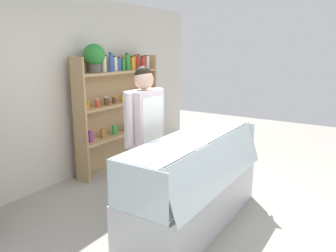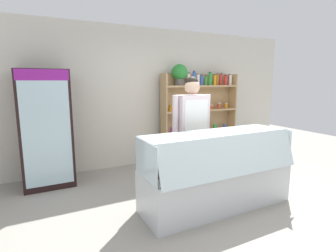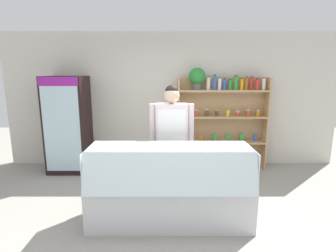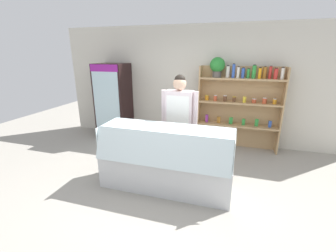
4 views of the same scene
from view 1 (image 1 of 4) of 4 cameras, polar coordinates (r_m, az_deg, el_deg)
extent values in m
plane|color=gray|center=(3.90, 5.65, -16.35)|extent=(12.00, 12.00, 0.00)
cube|color=beige|center=(4.93, -18.98, 5.85)|extent=(6.80, 0.10, 2.70)
cube|color=tan|center=(5.54, -9.54, 2.52)|extent=(1.75, 0.02, 1.82)
cube|color=tan|center=(4.85, -15.12, 0.71)|extent=(0.03, 0.28, 1.82)
cube|color=tan|center=(6.12, -3.15, 3.68)|extent=(0.03, 0.28, 1.82)
cube|color=tan|center=(5.53, -8.32, -1.33)|extent=(1.69, 0.28, 0.04)
cube|color=tan|center=(5.43, -8.49, 3.89)|extent=(1.69, 0.28, 0.04)
cube|color=tan|center=(5.37, -8.68, 9.26)|extent=(1.69, 0.28, 0.04)
cylinder|color=#4C4742|center=(4.99, -12.63, 9.75)|extent=(0.19, 0.19, 0.13)
sphere|color=#257C2D|center=(4.98, -12.75, 12.02)|extent=(0.32, 0.32, 0.32)
cylinder|color=silver|center=(5.17, -11.11, 10.55)|extent=(0.08, 0.08, 0.24)
cylinder|color=black|center=(5.14, -10.95, 11.98)|extent=(0.05, 0.05, 0.02)
cylinder|color=#3356B2|center=(5.22, -9.87, 10.84)|extent=(0.06, 0.06, 0.28)
cylinder|color=black|center=(5.23, -10.07, 12.44)|extent=(0.04, 0.04, 0.02)
cylinder|color=silver|center=(5.29, -9.13, 10.59)|extent=(0.06, 0.06, 0.22)
cylinder|color=black|center=(5.30, -9.34, 11.88)|extent=(0.04, 0.04, 0.02)
cylinder|color=#3356B2|center=(5.38, -8.62, 10.55)|extent=(0.07, 0.07, 0.20)
cylinder|color=black|center=(5.37, -8.62, 11.72)|extent=(0.05, 0.05, 0.02)
cylinder|color=#2D8C38|center=(5.45, -7.78, 10.55)|extent=(0.06, 0.06, 0.19)
cylinder|color=black|center=(5.45, -7.88, 11.64)|extent=(0.04, 0.04, 0.02)
cylinder|color=#2D8C38|center=(5.53, -7.01, 10.96)|extent=(0.08, 0.08, 0.26)
cylinder|color=black|center=(5.53, -7.17, 12.39)|extent=(0.05, 0.05, 0.02)
cylinder|color=orange|center=(5.61, -6.17, 10.76)|extent=(0.06, 0.06, 0.21)
cylinder|color=black|center=(5.62, -6.41, 11.91)|extent=(0.04, 0.04, 0.02)
cylinder|color=#9E6623|center=(5.71, -5.94, 10.93)|extent=(0.07, 0.07, 0.23)
cylinder|color=black|center=(5.69, -5.81, 12.18)|extent=(0.05, 0.05, 0.02)
cylinder|color=red|center=(5.80, -5.36, 11.03)|extent=(0.06, 0.06, 0.25)
cylinder|color=black|center=(5.78, -5.16, 12.32)|extent=(0.04, 0.04, 0.02)
cylinder|color=red|center=(5.85, -4.34, 10.87)|extent=(0.08, 0.08, 0.20)
cylinder|color=black|center=(5.86, -4.53, 11.95)|extent=(0.05, 0.05, 0.02)
cylinder|color=silver|center=(5.94, -3.58, 10.99)|extent=(0.07, 0.07, 0.22)
cylinder|color=black|center=(5.95, -3.83, 12.13)|extent=(0.04, 0.04, 0.02)
cylinder|color=orange|center=(4.93, -14.02, 3.51)|extent=(0.08, 0.08, 0.10)
cylinder|color=gold|center=(4.91, -13.91, 4.15)|extent=(0.08, 0.08, 0.01)
cylinder|color=#BF4C2D|center=(5.04, -12.17, 3.87)|extent=(0.07, 0.07, 0.11)
cylinder|color=silver|center=(5.04, -12.34, 4.57)|extent=(0.07, 0.07, 0.01)
cylinder|color=brown|center=(5.19, -10.66, 4.23)|extent=(0.08, 0.08, 0.12)
cylinder|color=silver|center=(5.18, -10.75, 4.94)|extent=(0.08, 0.08, 0.01)
cylinder|color=brown|center=(5.34, -9.37, 4.45)|extent=(0.07, 0.07, 0.10)
cylinder|color=gold|center=(5.33, -9.32, 5.05)|extent=(0.07, 0.07, 0.01)
cylinder|color=yellow|center=(5.49, -7.73, 4.81)|extent=(0.07, 0.07, 0.12)
cylinder|color=gold|center=(5.48, -7.83, 5.48)|extent=(0.07, 0.07, 0.01)
cylinder|color=#BF4C2D|center=(5.64, -6.52, 4.91)|extent=(0.09, 0.09, 0.08)
cylinder|color=silver|center=(5.64, -6.53, 5.37)|extent=(0.09, 0.09, 0.01)
cylinder|color=#BF4C2D|center=(5.80, -5.27, 5.30)|extent=(0.09, 0.09, 0.11)
cylinder|color=silver|center=(5.79, -5.26, 5.90)|extent=(0.09, 0.09, 0.01)
cylinder|color=orange|center=(5.96, -4.13, 5.50)|extent=(0.07, 0.07, 0.10)
cylinder|color=silver|center=(5.95, -4.10, 6.04)|extent=(0.08, 0.08, 0.01)
cube|color=purple|center=(5.03, -13.36, -1.76)|extent=(0.06, 0.04, 0.18)
cube|color=#9E6623|center=(5.22, -11.24, -1.29)|extent=(0.08, 0.05, 0.15)
cube|color=#2D8C38|center=(5.41, -9.28, -0.65)|extent=(0.08, 0.05, 0.15)
cube|color=#2D8C38|center=(5.61, -7.45, -0.17)|extent=(0.07, 0.04, 0.14)
cube|color=#2D8C38|center=(5.81, -5.75, 0.44)|extent=(0.07, 0.04, 0.16)
cube|color=#3356B2|center=(6.02, -4.17, 0.82)|extent=(0.06, 0.05, 0.14)
cube|color=silver|center=(3.76, 4.48, -12.83)|extent=(2.05, 0.67, 0.55)
cube|color=white|center=(3.64, 4.56, -8.65)|extent=(1.99, 0.61, 0.03)
cube|color=silver|center=(3.44, 9.33, -6.46)|extent=(2.01, 0.16, 0.47)
cube|color=silver|center=(3.52, 3.97, -1.99)|extent=(2.01, 0.51, 0.01)
cube|color=silver|center=(2.77, -5.49, -11.30)|extent=(0.01, 0.63, 0.45)
cube|color=silver|center=(4.45, 10.79, -1.96)|extent=(0.01, 0.63, 0.45)
cube|color=tan|center=(3.04, -4.16, -12.44)|extent=(0.16, 0.11, 0.05)
cube|color=white|center=(2.93, -0.89, -13.37)|extent=(0.05, 0.03, 0.02)
cube|color=tan|center=(3.28, -0.74, -10.45)|extent=(0.17, 0.13, 0.04)
cube|color=white|center=(3.18, 2.37, -11.18)|extent=(0.05, 0.03, 0.02)
cube|color=tan|center=(3.53, 2.16, -8.61)|extent=(0.17, 0.12, 0.05)
cube|color=white|center=(3.44, 5.11, -9.28)|extent=(0.05, 0.03, 0.02)
cube|color=tan|center=(3.79, 4.64, -7.07)|extent=(0.16, 0.13, 0.05)
cube|color=white|center=(3.71, 7.43, -7.63)|extent=(0.05, 0.03, 0.02)
cube|color=beige|center=(4.06, 6.79, -5.67)|extent=(0.16, 0.13, 0.06)
cube|color=white|center=(3.98, 9.42, -6.20)|extent=(0.05, 0.03, 0.02)
cube|color=tan|center=(4.34, 8.65, -4.58)|extent=(0.16, 0.12, 0.04)
cube|color=white|center=(4.27, 11.14, -4.95)|extent=(0.05, 0.03, 0.02)
cylinder|color=#A35B4C|center=(2.90, -1.69, -13.02)|extent=(0.18, 0.13, 0.11)
cylinder|color=tan|center=(3.06, 0.67, -11.48)|extent=(0.21, 0.14, 0.11)
cylinder|color=white|center=(4.00, 9.10, -4.94)|extent=(0.07, 0.07, 0.20)
cylinder|color=white|center=(4.09, 9.67, -4.53)|extent=(0.07, 0.07, 0.21)
cylinder|color=#2D2D38|center=(3.99, -4.83, -9.24)|extent=(0.13, 0.13, 0.80)
cylinder|color=#2D2D38|center=(4.14, -3.09, -8.34)|extent=(0.13, 0.13, 0.80)
cube|color=silver|center=(3.85, -4.11, 1.37)|extent=(0.47, 0.24, 0.66)
cube|color=white|center=(3.87, -2.54, -3.97)|extent=(0.39, 0.01, 1.24)
cylinder|color=silver|center=(3.63, -6.80, 1.10)|extent=(0.09, 0.09, 0.60)
cylinder|color=silver|center=(4.07, -1.73, 2.53)|extent=(0.09, 0.09, 0.60)
sphere|color=#D8AD8E|center=(3.78, -4.23, 8.06)|extent=(0.23, 0.23, 0.23)
sphere|color=black|center=(3.79, -4.36, 8.93)|extent=(0.19, 0.19, 0.19)
camera|label=2|loc=(1.43, 81.31, -8.48)|focal=28.00mm
camera|label=3|loc=(3.35, 60.87, 6.38)|focal=28.00mm
camera|label=4|loc=(4.22, 54.31, 9.98)|focal=24.00mm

